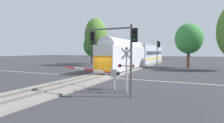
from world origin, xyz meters
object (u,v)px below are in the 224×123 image
(traffic_signal_far_side, at_px, (158,50))
(oak_behind_train, at_px, (96,36))
(crossing_gate_near, at_px, (108,73))
(crossing_signal_mast, at_px, (126,65))
(traffic_signal_near_right, at_px, (117,43))
(commuter_train, at_px, (140,54))
(pine_left_background, at_px, (92,46))
(oak_far_right, at_px, (189,39))

(traffic_signal_far_side, height_order, oak_behind_train, oak_behind_train)
(oak_behind_train, bearing_deg, crossing_gate_near, -58.38)
(crossing_signal_mast, distance_m, oak_behind_train, 28.88)
(crossing_gate_near, height_order, traffic_signal_far_side, traffic_signal_far_side)
(traffic_signal_near_right, bearing_deg, traffic_signal_far_side, 90.32)
(crossing_gate_near, bearing_deg, traffic_signal_far_side, 84.07)
(commuter_train, distance_m, crossing_gate_near, 26.52)
(traffic_signal_near_right, distance_m, pine_left_background, 35.33)
(crossing_gate_near, relative_size, oak_far_right, 0.64)
(pine_left_background, bearing_deg, crossing_gate_near, -56.94)
(traffic_signal_far_side, bearing_deg, pine_left_background, 148.83)
(crossing_signal_mast, distance_m, traffic_signal_far_side, 16.35)
(crossing_gate_near, bearing_deg, crossing_signal_mast, -18.07)
(commuter_train, xyz_separation_m, pine_left_background, (-13.63, 1.30, 2.09))
(oak_behind_train, bearing_deg, pine_left_background, 129.66)
(traffic_signal_far_side, height_order, pine_left_background, pine_left_background)
(oak_behind_train, xyz_separation_m, oak_far_right, (20.12, 2.24, -1.06))
(commuter_train, distance_m, traffic_signal_near_right, 28.74)
(crossing_signal_mast, bearing_deg, traffic_signal_far_side, 91.20)
(commuter_train, distance_m, pine_left_background, 13.85)
(commuter_train, distance_m, crossing_signal_mast, 27.51)
(crossing_gate_near, bearing_deg, commuter_train, 99.21)
(traffic_signal_near_right, distance_m, oak_far_right, 27.48)
(crossing_gate_near, relative_size, pine_left_background, 0.75)
(crossing_signal_mast, xyz_separation_m, oak_behind_train, (-16.07, 23.54, 4.67))
(traffic_signal_near_right, height_order, pine_left_background, pine_left_background)
(traffic_signal_near_right, relative_size, traffic_signal_far_side, 1.00)
(crossing_gate_near, distance_m, traffic_signal_far_side, 15.88)
(crossing_gate_near, xyz_separation_m, crossing_signal_mast, (1.97, -0.64, 0.86))
(crossing_signal_mast, xyz_separation_m, traffic_signal_far_side, (-0.34, 16.30, 1.25))
(traffic_signal_far_side, distance_m, pine_left_background, 22.82)
(commuter_train, relative_size, crossing_gate_near, 7.07)
(commuter_train, distance_m, oak_far_right, 10.77)
(commuter_train, distance_m, traffic_signal_far_side, 12.04)
(oak_far_right, bearing_deg, pine_left_background, 174.47)
(crossing_signal_mast, relative_size, traffic_signal_far_side, 0.71)
(commuter_train, bearing_deg, traffic_signal_near_right, -78.02)
(commuter_train, bearing_deg, oak_far_right, -5.64)
(crossing_signal_mast, relative_size, oak_far_right, 0.42)
(crossing_signal_mast, distance_m, traffic_signal_near_right, 2.15)
(crossing_gate_near, bearing_deg, oak_behind_train, 121.62)
(traffic_signal_near_right, height_order, oak_behind_train, oak_behind_train)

